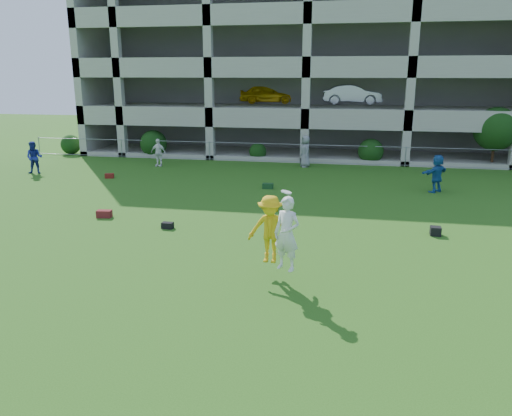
% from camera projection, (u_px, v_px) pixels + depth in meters
% --- Properties ---
extents(ground, '(100.00, 100.00, 0.00)m').
position_uv_depth(ground, '(230.00, 291.00, 12.66)').
color(ground, '#235114').
rests_on(ground, ground).
extents(bystander_a, '(1.02, 0.89, 1.77)m').
position_uv_depth(bystander_a, '(34.00, 158.00, 27.29)').
color(bystander_a, navy).
rests_on(bystander_a, ground).
extents(bystander_b, '(1.01, 0.53, 1.64)m').
position_uv_depth(bystander_b, '(158.00, 152.00, 29.53)').
color(bystander_b, white).
rests_on(bystander_b, ground).
extents(bystander_c, '(0.91, 1.07, 1.86)m').
position_uv_depth(bystander_c, '(305.00, 151.00, 29.28)').
color(bystander_c, gray).
rests_on(bystander_c, ground).
extents(bystander_d, '(1.52, 1.52, 1.76)m').
position_uv_depth(bystander_d, '(437.00, 173.00, 23.02)').
color(bystander_d, '#22579C').
rests_on(bystander_d, ground).
extents(bag_red_a, '(0.59, 0.37, 0.28)m').
position_uv_depth(bag_red_a, '(104.00, 214.00, 19.12)').
color(bag_red_a, '#5F2110').
rests_on(bag_red_a, ground).
extents(bag_black_b, '(0.41, 0.27, 0.22)m').
position_uv_depth(bag_black_b, '(168.00, 225.00, 17.77)').
color(bag_black_b, black).
rests_on(bag_black_b, ground).
extents(crate_d, '(0.36, 0.36, 0.30)m').
position_uv_depth(crate_d, '(436.00, 231.00, 17.01)').
color(crate_d, black).
rests_on(crate_d, ground).
extents(bag_red_f, '(0.52, 0.41, 0.24)m').
position_uv_depth(bag_red_f, '(109.00, 176.00, 26.32)').
color(bag_red_f, '#5E1110').
rests_on(bag_red_f, ground).
extents(bag_green_g, '(0.50, 0.31, 0.25)m').
position_uv_depth(bag_green_g, '(268.00, 186.00, 23.93)').
color(bag_green_g, '#13341C').
rests_on(bag_green_g, ground).
extents(frisbee_contest, '(1.56, 1.45, 2.09)m').
position_uv_depth(frisbee_contest, '(275.00, 230.00, 13.02)').
color(frisbee_contest, gold).
rests_on(frisbee_contest, ground).
extents(parking_garage, '(30.00, 14.00, 12.00)m').
position_uv_depth(parking_garage, '(317.00, 64.00, 37.35)').
color(parking_garage, '#9E998C').
rests_on(parking_garage, ground).
extents(fence, '(36.06, 0.06, 1.20)m').
position_uv_depth(fence, '(304.00, 153.00, 30.51)').
color(fence, gray).
rests_on(fence, ground).
extents(shrub_row, '(34.38, 2.52, 3.50)m').
position_uv_depth(shrub_row, '(381.00, 139.00, 30.10)').
color(shrub_row, '#163D11').
rests_on(shrub_row, ground).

